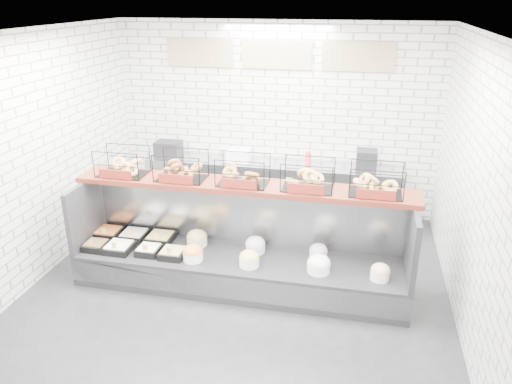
# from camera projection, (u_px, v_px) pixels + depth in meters

# --- Properties ---
(ground) EXTENTS (5.50, 5.50, 0.00)m
(ground) POSITION_uv_depth(u_px,v_px,m) (234.00, 298.00, 5.91)
(ground) COLOR black
(ground) RESTS_ON ground
(room_shell) EXTENTS (5.02, 5.51, 3.01)m
(room_shell) POSITION_uv_depth(u_px,v_px,m) (244.00, 116.00, 5.69)
(room_shell) COLOR silver
(room_shell) RESTS_ON ground
(display_case) EXTENTS (4.00, 0.90, 1.20)m
(display_case) POSITION_uv_depth(u_px,v_px,m) (238.00, 259.00, 6.10)
(display_case) COLOR black
(display_case) RESTS_ON ground
(bagel_shelf) EXTENTS (4.10, 0.50, 0.40)m
(bagel_shelf) POSITION_uv_depth(u_px,v_px,m) (243.00, 174.00, 5.87)
(bagel_shelf) COLOR #47160F
(bagel_shelf) RESTS_ON display_case
(prep_counter) EXTENTS (4.00, 0.60, 1.20)m
(prep_counter) POSITION_uv_depth(u_px,v_px,m) (271.00, 188.00, 7.94)
(prep_counter) COLOR #93969B
(prep_counter) RESTS_ON ground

